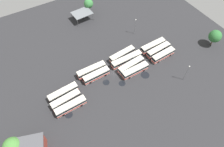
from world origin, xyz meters
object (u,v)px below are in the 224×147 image
object	(u,v)px
bus_row3_slot2	(66,100)
tree_west_edge	(215,36)
bus_row0_slot2	(158,50)
maintenance_shelter	(82,13)
bus_row3_slot1	(63,93)
lamp_post_far_corner	(187,72)
bus_row1_slot2	(131,65)
bus_row2_slot1	(96,75)
bus_row1_slot3	(135,70)
tree_north_edge	(12,146)
bus_row1_slot1	(127,60)
bus_row1_slot0	(122,55)
bus_row2_slot0	(91,70)
bus_row0_slot3	(163,55)
lamp_post_near_entrance	(135,26)
bus_row3_slot3	(71,106)
bus_row0_slot1	(153,46)
tree_east_edge	(89,4)

from	to	relation	value
bus_row3_slot2	tree_west_edge	xyz separation A→B (m)	(-71.69, 6.10, 3.76)
bus_row0_slot2	maintenance_shelter	world-z (taller)	maintenance_shelter
bus_row3_slot1	lamp_post_far_corner	size ratio (longest dim) A/B	1.38
bus_row1_slot2	bus_row2_slot1	distance (m)	15.66
bus_row1_slot3	bus_row3_slot1	world-z (taller)	same
bus_row2_slot1	bus_row1_slot2	bearing A→B (deg)	169.49
tree_north_edge	maintenance_shelter	bearing A→B (deg)	-133.40
bus_row1_slot2	bus_row2_slot1	size ratio (longest dim) A/B	1.09
tree_west_edge	bus_row3_slot1	bearing A→B (deg)	-7.68
bus_row1_slot1	bus_row1_slot3	world-z (taller)	same
bus_row1_slot3	bus_row1_slot2	bearing A→B (deg)	-89.73
bus_row1_slot0	maintenance_shelter	world-z (taller)	maintenance_shelter
bus_row2_slot0	tree_north_edge	distance (m)	40.09
bus_row0_slot3	bus_row2_slot0	bearing A→B (deg)	-15.37
bus_row1_slot0	bus_row3_slot2	xyz separation A→B (m)	(30.90, 8.73, -0.00)
lamp_post_near_entrance	bus_row0_slot2	bearing A→B (deg)	97.03
bus_row2_slot0	bus_row3_slot3	size ratio (longest dim) A/B	1.04
bus_row2_slot0	maintenance_shelter	bearing A→B (deg)	-109.57
bus_row1_slot0	lamp_post_far_corner	xyz separation A→B (m)	(-15.61, 23.54, 3.02)
bus_row3_slot2	lamp_post_near_entrance	world-z (taller)	lamp_post_near_entrance
bus_row0_slot1	tree_west_edge	xyz separation A→B (m)	(-25.43, 12.27, 3.75)
tree_east_edge	bus_row3_slot1	bearing A→B (deg)	52.44
bus_row1_slot2	tree_north_edge	xyz separation A→B (m)	(52.10, 10.61, 3.29)
bus_row1_slot2	maintenance_shelter	bearing A→B (deg)	-84.69
bus_row0_slot2	bus_row1_slot1	world-z (taller)	same
tree_east_edge	bus_row3_slot2	bearing A→B (deg)	54.35
bus_row0_slot3	tree_north_edge	size ratio (longest dim) A/B	1.47
bus_row0_slot2	bus_row1_slot1	bearing A→B (deg)	-8.97
bus_row2_slot1	bus_row3_slot1	size ratio (longest dim) A/B	0.96
bus_row2_slot0	bus_row3_slot3	xyz separation A→B (m)	(14.47, 11.37, -0.00)
bus_row2_slot1	tree_west_edge	size ratio (longest dim) A/B	1.38
bus_row1_slot0	lamp_post_near_entrance	bearing A→B (deg)	-143.09
bus_row1_slot1	tree_east_edge	distance (m)	41.05
bus_row2_slot0	bus_row3_slot3	bearing A→B (deg)	38.16
bus_row2_slot1	bus_row3_slot2	world-z (taller)	same
bus_row0_slot1	tree_north_edge	xyz separation A→B (m)	(67.50, 15.19, 3.29)
bus_row1_slot0	bus_row2_slot1	world-z (taller)	same
tree_east_edge	tree_north_edge	bearing A→B (deg)	45.42
bus_row1_slot0	bus_row1_slot1	world-z (taller)	same
bus_row3_slot1	bus_row0_slot1	bearing A→B (deg)	-176.71
bus_row3_slot1	bus_row3_slot2	size ratio (longest dim) A/B	1.02
bus_row1_slot1	bus_row2_slot1	distance (m)	15.65
bus_row0_slot1	bus_row0_slot3	size ratio (longest dim) A/B	1.09
bus_row3_slot3	maintenance_shelter	world-z (taller)	maintenance_shelter
bus_row0_slot1	bus_row3_slot2	xyz separation A→B (m)	(46.26, 6.16, -0.00)
bus_row3_slot2	tree_north_edge	xyz separation A→B (m)	(21.24, 9.02, 3.29)
bus_row1_slot0	bus_row1_slot3	xyz separation A→B (m)	(0.02, 10.41, -0.00)
bus_row1_slot0	maintenance_shelter	size ratio (longest dim) A/B	1.26
bus_row0_slot2	bus_row1_slot2	xyz separation A→B (m)	(15.84, 1.17, 0.00)
bus_row1_slot1	bus_row3_slot3	xyz separation A→B (m)	(30.63, 8.68, -0.00)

